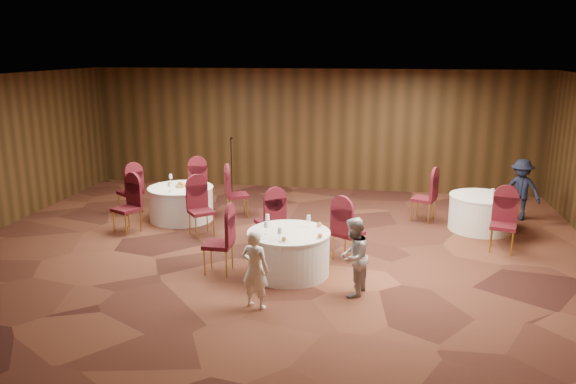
% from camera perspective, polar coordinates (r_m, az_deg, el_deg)
% --- Properties ---
extents(ground, '(12.00, 12.00, 0.00)m').
position_cam_1_polar(ground, '(10.67, -1.25, -5.95)').
color(ground, black).
rests_on(ground, ground).
extents(room_shell, '(12.00, 12.00, 12.00)m').
position_cam_1_polar(room_shell, '(10.16, -1.31, 4.50)').
color(room_shell, silver).
rests_on(room_shell, ground).
extents(table_main, '(1.39, 1.39, 0.74)m').
position_cam_1_polar(table_main, '(9.50, 0.07, -6.15)').
color(table_main, white).
rests_on(table_main, ground).
extents(table_left, '(1.43, 1.43, 0.74)m').
position_cam_1_polar(table_left, '(12.68, -10.79, -1.11)').
color(table_left, white).
rests_on(table_left, ground).
extents(table_right, '(1.33, 1.33, 0.74)m').
position_cam_1_polar(table_right, '(12.43, 19.01, -1.98)').
color(table_right, white).
rests_on(table_right, ground).
extents(chairs_main, '(2.75, 2.02, 1.00)m').
position_cam_1_polar(chairs_main, '(10.11, -0.84, -4.11)').
color(chairs_main, '#390B15').
rests_on(chairs_main, ground).
extents(chairs_left, '(3.22, 3.04, 1.00)m').
position_cam_1_polar(chairs_left, '(12.68, -11.01, -0.54)').
color(chairs_left, '#390B15').
rests_on(chairs_left, ground).
extents(chairs_right, '(2.00, 2.39, 1.00)m').
position_cam_1_polar(chairs_right, '(11.94, 17.08, -1.85)').
color(chairs_right, '#390B15').
rests_on(chairs_right, ground).
extents(tabletop_main, '(1.08, 1.00, 0.22)m').
position_cam_1_polar(tabletop_main, '(9.26, 0.62, -3.68)').
color(tabletop_main, silver).
rests_on(tabletop_main, table_main).
extents(tabletop_left, '(0.86, 0.82, 0.22)m').
position_cam_1_polar(tabletop_left, '(12.58, -10.86, 0.85)').
color(tabletop_left, silver).
rests_on(tabletop_left, table_left).
extents(tabletop_right, '(0.08, 0.08, 0.22)m').
position_cam_1_polar(tabletop_right, '(12.10, 20.09, 0.07)').
color(tabletop_right, silver).
rests_on(tabletop_right, table_right).
extents(mic_stand, '(0.24, 0.24, 1.48)m').
position_cam_1_polar(mic_stand, '(14.76, -5.73, 1.45)').
color(mic_stand, black).
rests_on(mic_stand, ground).
extents(woman_a, '(0.50, 0.40, 1.19)m').
position_cam_1_polar(woman_a, '(8.23, -3.35, -7.86)').
color(woman_a, white).
rests_on(woman_a, ground).
extents(woman_b, '(0.60, 0.70, 1.24)m').
position_cam_1_polar(woman_b, '(8.68, 6.64, -6.56)').
color(woman_b, '#AEAEB3').
rests_on(woman_b, ground).
extents(man_c, '(1.01, 0.89, 1.36)m').
position_cam_1_polar(man_c, '(13.42, 22.57, 0.23)').
color(man_c, black).
rests_on(man_c, ground).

